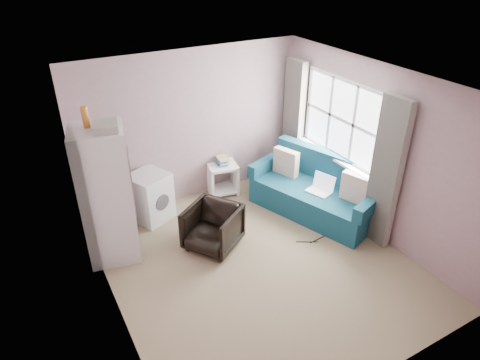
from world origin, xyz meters
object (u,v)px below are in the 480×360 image
object	(u,v)px
fridge	(107,195)
sofa	(317,192)
side_table	(222,176)
washing_machine	(150,196)
armchair	(213,226)

from	to	relation	value
fridge	sofa	world-z (taller)	fridge
fridge	side_table	bearing A→B (deg)	33.30
washing_machine	side_table	size ratio (longest dim) A/B	1.16
fridge	sofa	distance (m)	3.26
armchair	sofa	distance (m)	1.90
sofa	side_table	bearing A→B (deg)	111.16
side_table	sofa	world-z (taller)	sofa
fridge	sofa	xyz separation A→B (m)	(3.16, -0.49, -0.63)
armchair	side_table	world-z (taller)	armchair
sofa	armchair	bearing A→B (deg)	162.15
sofa	fridge	bearing A→B (deg)	152.16
armchair	side_table	size ratio (longest dim) A/B	1.07
armchair	fridge	bearing A→B (deg)	-146.74
fridge	sofa	size ratio (longest dim) A/B	0.96
fridge	washing_machine	size ratio (longest dim) A/B	2.80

